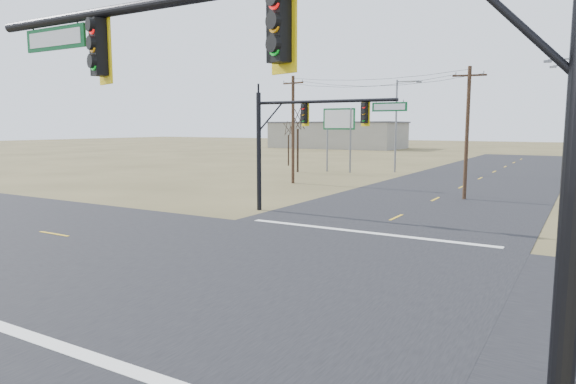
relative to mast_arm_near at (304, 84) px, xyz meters
The scene contains 14 objects.
ground 10.59m from the mast_arm_near, 123.97° to the left, with size 320.00×320.00×0.00m, color olive.
road_ew 10.58m from the mast_arm_near, 123.97° to the left, with size 160.00×14.00×0.02m, color black.
road_ns 10.58m from the mast_arm_near, 123.97° to the left, with size 14.00×160.00×0.02m, color black.
stop_bar_near 7.45m from the mast_arm_near, behind, with size 12.00×0.40×0.01m, color silver.
stop_bar_far 16.75m from the mast_arm_near, 108.62° to the left, with size 12.00×0.40×0.01m, color silver.
mast_arm_near is the anchor object (origin of this frame).
mast_arm_far 20.44m from the mast_arm_near, 118.59° to the left, with size 8.84×0.56×6.78m.
utility_pole_near 28.80m from the mast_arm_near, 96.82° to the left, with size 2.14×0.40×8.76m.
utility_pole_far 36.14m from the mast_arm_near, 120.27° to the left, with size 2.19×0.60×9.06m.
highway_sign 47.17m from the mast_arm_near, 114.30° to the left, with size 3.59×0.20×6.74m.
streetlight_c 47.81m from the mast_arm_near, 106.90° to the left, with size 2.69×0.29×9.64m.
bare_tree_a 46.73m from the mast_arm_near, 119.59° to the left, with size 3.73×3.73×7.18m.
bare_tree_b 55.65m from the mast_arm_near, 120.75° to the left, with size 2.82×2.82×5.80m.
warehouse_left 107.44m from the mast_arm_near, 114.80° to the left, with size 28.00×14.00×5.50m, color gray.
Camera 1 is at (8.77, -14.26, 4.90)m, focal length 32.00 mm.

